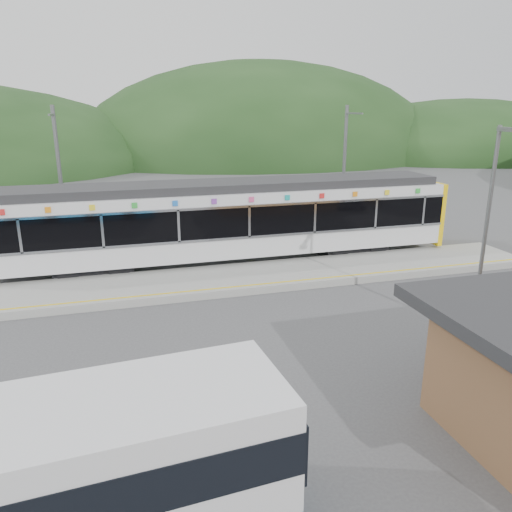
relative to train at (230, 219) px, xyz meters
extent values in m
plane|color=#4C4C4F|center=(-0.24, -6.00, -2.06)|extent=(120.00, 120.00, 0.00)
ellipsoid|color=#1E3D19|center=(15.76, 48.00, -2.06)|extent=(52.00, 39.00, 26.00)
ellipsoid|color=#1E3D19|center=(44.76, 42.00, -2.06)|extent=(44.00, 33.00, 16.00)
cube|color=#9E9E99|center=(-0.24, -2.70, -1.91)|extent=(26.00, 3.20, 0.30)
cube|color=yellow|center=(-0.24, -4.00, -1.76)|extent=(26.00, 0.10, 0.01)
cube|color=black|center=(-6.02, 0.00, -1.76)|extent=(3.20, 2.20, 0.56)
cube|color=black|center=(5.98, 0.00, -1.76)|extent=(3.20, 2.20, 0.56)
cube|color=silver|center=(-0.02, 0.00, -1.02)|extent=(20.00, 2.90, 0.92)
cube|color=black|center=(-0.02, 0.00, 0.16)|extent=(20.00, 2.96, 1.45)
cube|color=silver|center=(-0.02, -1.50, -0.51)|extent=(20.00, 0.05, 0.10)
cube|color=silver|center=(-0.02, -1.50, 0.84)|extent=(20.00, 0.05, 0.10)
cube|color=silver|center=(-0.02, 0.00, 1.11)|extent=(20.00, 2.90, 0.45)
cube|color=#2D2D30|center=(-0.02, 0.00, 1.52)|extent=(19.40, 2.50, 0.36)
cube|color=yellow|center=(10.10, 0.00, -0.16)|extent=(0.24, 2.92, 3.00)
cube|color=silver|center=(-8.52, -1.50, 0.16)|extent=(0.10, 0.05, 1.35)
cube|color=silver|center=(-5.52, -1.50, 0.16)|extent=(0.10, 0.05, 1.35)
cube|color=silver|center=(-2.52, -1.50, 0.16)|extent=(0.10, 0.05, 1.35)
cube|color=silver|center=(0.48, -1.50, 0.16)|extent=(0.10, 0.05, 1.35)
cube|color=silver|center=(3.48, -1.50, 0.16)|extent=(0.10, 0.05, 1.35)
cube|color=silver|center=(6.48, -1.50, 0.16)|extent=(0.10, 0.05, 1.35)
cube|color=silver|center=(8.98, -1.50, 0.16)|extent=(0.10, 0.05, 1.35)
cube|color=red|center=(-9.02, -1.49, 1.12)|extent=(0.22, 0.04, 0.22)
cube|color=orange|center=(-7.42, -1.49, 1.12)|extent=(0.22, 0.04, 0.22)
cube|color=yellow|center=(-5.82, -1.49, 1.12)|extent=(0.22, 0.04, 0.22)
cube|color=green|center=(-4.22, -1.49, 1.12)|extent=(0.22, 0.04, 0.22)
cube|color=blue|center=(-2.62, -1.49, 1.12)|extent=(0.22, 0.04, 0.22)
cube|color=purple|center=(-1.02, -1.49, 1.12)|extent=(0.22, 0.04, 0.22)
cube|color=#E54C8C|center=(0.58, -1.49, 1.12)|extent=(0.22, 0.04, 0.22)
cube|color=#19A5A5|center=(2.18, -1.49, 1.12)|extent=(0.22, 0.04, 0.22)
cube|color=red|center=(3.78, -1.49, 1.12)|extent=(0.22, 0.04, 0.22)
cube|color=orange|center=(5.38, -1.49, 1.12)|extent=(0.22, 0.04, 0.22)
cube|color=yellow|center=(6.98, -1.49, 1.12)|extent=(0.22, 0.04, 0.22)
cube|color=green|center=(8.58, -1.49, 1.12)|extent=(0.22, 0.04, 0.22)
cylinder|color=slate|center=(-7.24, 2.60, 1.44)|extent=(0.18, 0.18, 7.00)
cube|color=slate|center=(-7.24, 1.80, 4.54)|extent=(0.08, 1.80, 0.08)
cylinder|color=slate|center=(6.76, 2.60, 1.44)|extent=(0.18, 0.18, 7.00)
cube|color=slate|center=(6.76, 1.80, 4.54)|extent=(0.08, 1.80, 0.08)
cylinder|color=black|center=(-4.11, -14.57, -1.65)|extent=(1.01, 2.46, 0.82)
cylinder|color=slate|center=(5.69, -9.42, 1.15)|extent=(0.12, 0.12, 6.44)
cube|color=slate|center=(5.69, -9.90, 4.26)|extent=(0.24, 1.08, 0.12)
camera|label=1|loc=(-4.93, -21.49, 4.89)|focal=35.00mm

